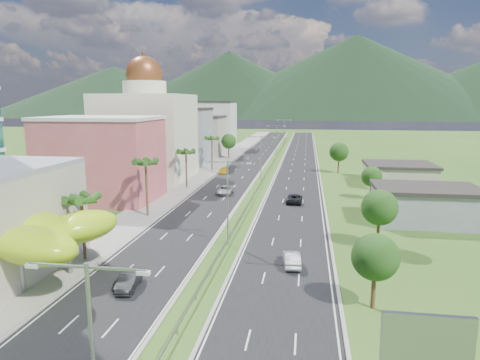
% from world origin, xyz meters
% --- Properties ---
extents(ground, '(500.00, 500.00, 0.00)m').
position_xyz_m(ground, '(0.00, 0.00, 0.00)').
color(ground, '#2D5119').
rests_on(ground, ground).
extents(road_left, '(11.00, 260.00, 0.04)m').
position_xyz_m(road_left, '(-7.50, 90.00, 0.02)').
color(road_left, black).
rests_on(road_left, ground).
extents(road_right, '(11.00, 260.00, 0.04)m').
position_xyz_m(road_right, '(7.50, 90.00, 0.02)').
color(road_right, black).
rests_on(road_right, ground).
extents(sidewalk_left, '(7.00, 260.00, 0.12)m').
position_xyz_m(sidewalk_left, '(-17.00, 90.00, 0.06)').
color(sidewalk_left, gray).
rests_on(sidewalk_left, ground).
extents(median_guardrail, '(0.10, 216.06, 0.76)m').
position_xyz_m(median_guardrail, '(0.00, 71.99, 0.62)').
color(median_guardrail, gray).
rests_on(median_guardrail, ground).
extents(streetlight_median_a, '(6.04, 0.25, 11.00)m').
position_xyz_m(streetlight_median_a, '(0.00, -25.00, 6.75)').
color(streetlight_median_a, gray).
rests_on(streetlight_median_a, ground).
extents(streetlight_median_b, '(6.04, 0.25, 11.00)m').
position_xyz_m(streetlight_median_b, '(0.00, 10.00, 6.75)').
color(streetlight_median_b, gray).
rests_on(streetlight_median_b, ground).
extents(streetlight_median_c, '(6.04, 0.25, 11.00)m').
position_xyz_m(streetlight_median_c, '(0.00, 50.00, 6.75)').
color(streetlight_median_c, gray).
rests_on(streetlight_median_c, ground).
extents(streetlight_median_d, '(6.04, 0.25, 11.00)m').
position_xyz_m(streetlight_median_d, '(0.00, 95.00, 6.75)').
color(streetlight_median_d, gray).
rests_on(streetlight_median_d, ground).
extents(streetlight_median_e, '(6.04, 0.25, 11.00)m').
position_xyz_m(streetlight_median_e, '(0.00, 140.00, 6.75)').
color(streetlight_median_e, gray).
rests_on(streetlight_median_e, ground).
extents(lime_canopy, '(18.00, 15.00, 7.40)m').
position_xyz_m(lime_canopy, '(-20.00, -4.00, 4.99)').
color(lime_canopy, '#A5D414').
rests_on(lime_canopy, ground).
extents(pink_shophouse, '(20.00, 15.00, 15.00)m').
position_xyz_m(pink_shophouse, '(-28.00, 32.00, 7.50)').
color(pink_shophouse, '#C45053').
rests_on(pink_shophouse, ground).
extents(domed_building, '(20.00, 20.00, 28.70)m').
position_xyz_m(domed_building, '(-28.00, 55.00, 11.35)').
color(domed_building, beige).
rests_on(domed_building, ground).
extents(midrise_grey, '(16.00, 15.00, 16.00)m').
position_xyz_m(midrise_grey, '(-27.00, 80.00, 8.00)').
color(midrise_grey, gray).
rests_on(midrise_grey, ground).
extents(midrise_beige, '(16.00, 15.00, 13.00)m').
position_xyz_m(midrise_beige, '(-27.00, 102.00, 6.50)').
color(midrise_beige, '#B1A691').
rests_on(midrise_beige, ground).
extents(midrise_white, '(16.00, 15.00, 18.00)m').
position_xyz_m(midrise_white, '(-27.00, 125.00, 9.00)').
color(midrise_white, silver).
rests_on(midrise_white, ground).
extents(billboard, '(5.20, 0.35, 6.20)m').
position_xyz_m(billboard, '(17.00, -18.00, 4.42)').
color(billboard, gray).
rests_on(billboard, ground).
extents(shed_near, '(15.00, 10.00, 5.00)m').
position_xyz_m(shed_near, '(28.00, 25.00, 2.50)').
color(shed_near, gray).
rests_on(shed_near, ground).
extents(shed_far, '(14.00, 12.00, 4.40)m').
position_xyz_m(shed_far, '(30.00, 55.00, 2.20)').
color(shed_far, '#B1A691').
rests_on(shed_far, ground).
extents(palm_tree_b, '(3.60, 3.60, 8.10)m').
position_xyz_m(palm_tree_b, '(-15.50, 2.00, 7.06)').
color(palm_tree_b, '#47301C').
rests_on(palm_tree_b, ground).
extents(palm_tree_c, '(3.60, 3.60, 9.60)m').
position_xyz_m(palm_tree_c, '(-15.50, 22.00, 8.50)').
color(palm_tree_c, '#47301C').
rests_on(palm_tree_c, ground).
extents(palm_tree_d, '(3.60, 3.60, 8.60)m').
position_xyz_m(palm_tree_d, '(-15.50, 45.00, 7.54)').
color(palm_tree_d, '#47301C').
rests_on(palm_tree_d, ground).
extents(palm_tree_e, '(3.60, 3.60, 9.40)m').
position_xyz_m(palm_tree_e, '(-15.50, 70.00, 8.31)').
color(palm_tree_e, '#47301C').
rests_on(palm_tree_e, ground).
extents(leafy_tree_lfar, '(4.90, 4.90, 8.05)m').
position_xyz_m(leafy_tree_lfar, '(-15.50, 95.00, 5.58)').
color(leafy_tree_lfar, '#47301C').
rests_on(leafy_tree_lfar, ground).
extents(leafy_tree_ra, '(4.20, 4.20, 6.90)m').
position_xyz_m(leafy_tree_ra, '(16.00, -5.00, 4.78)').
color(leafy_tree_ra, '#47301C').
rests_on(leafy_tree_ra, ground).
extents(leafy_tree_rb, '(4.55, 4.55, 7.47)m').
position_xyz_m(leafy_tree_rb, '(19.00, 12.00, 5.18)').
color(leafy_tree_rb, '#47301C').
rests_on(leafy_tree_rb, ground).
extents(leafy_tree_rc, '(3.85, 3.85, 6.33)m').
position_xyz_m(leafy_tree_rc, '(22.00, 40.00, 4.37)').
color(leafy_tree_rc, '#47301C').
rests_on(leafy_tree_rc, ground).
extents(leafy_tree_rd, '(4.90, 4.90, 8.05)m').
position_xyz_m(leafy_tree_rd, '(18.00, 70.00, 5.58)').
color(leafy_tree_rd, '#47301C').
rests_on(leafy_tree_rd, ground).
extents(mountain_ridge, '(860.00, 140.00, 90.00)m').
position_xyz_m(mountain_ridge, '(60.00, 450.00, 0.00)').
color(mountain_ridge, black).
rests_on(mountain_ridge, ground).
extents(car_dark_left, '(2.33, 5.10, 1.62)m').
position_xyz_m(car_dark_left, '(-7.26, -4.52, 0.85)').
color(car_dark_left, black).
rests_on(car_dark_left, road_left).
extents(car_silver_mid_left, '(2.97, 6.01, 1.64)m').
position_xyz_m(car_silver_mid_left, '(-6.16, 40.26, 0.86)').
color(car_silver_mid_left, '#9DA1A5').
rests_on(car_silver_mid_left, road_left).
extents(car_yellow_far_left, '(2.21, 4.90, 1.39)m').
position_xyz_m(car_yellow_far_left, '(-11.42, 65.30, 0.74)').
color(car_yellow_far_left, yellow).
rests_on(car_yellow_far_left, road_left).
extents(car_silver_right, '(2.32, 5.11, 1.62)m').
position_xyz_m(car_silver_right, '(8.43, 3.91, 0.85)').
color(car_silver_right, '#B8BAC0').
rests_on(car_silver_right, road_right).
extents(car_dark_far_right, '(2.91, 5.92, 1.62)m').
position_xyz_m(car_dark_far_right, '(7.80, 34.90, 0.85)').
color(car_dark_far_right, black).
rests_on(car_dark_far_right, road_right).
extents(motorcycle, '(0.76, 1.88, 1.17)m').
position_xyz_m(motorcycle, '(-12.30, -0.39, 0.63)').
color(motorcycle, black).
rests_on(motorcycle, road_left).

